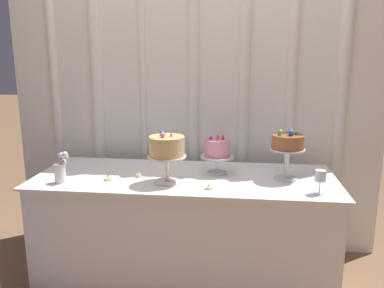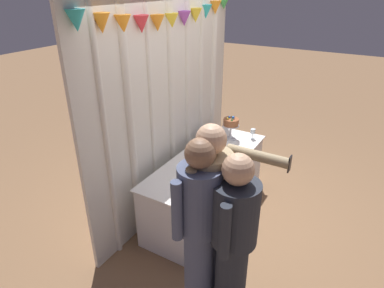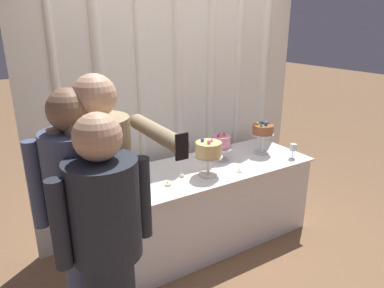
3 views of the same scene
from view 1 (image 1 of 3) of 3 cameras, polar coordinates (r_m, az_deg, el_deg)
name	(u,v)px [view 1 (image 1 of 3)]	position (r m, az deg, el deg)	size (l,w,h in m)	color
ground_plane	(183,285)	(2.86, -1.26, -19.77)	(24.00, 24.00, 0.00)	#846042
draped_curtain	(196,64)	(3.02, 0.65, 11.55)	(2.86, 0.16, 2.77)	white
cake_table	(185,228)	(2.76, -1.01, -12.07)	(1.98, 0.76, 0.75)	white
cake_display_leftmost	(167,149)	(2.44, -3.67, -0.70)	(0.24, 0.24, 0.33)	silver
cake_display_center	(217,150)	(2.63, 3.67, -0.86)	(0.22, 0.22, 0.27)	silver
cake_display_rightmost	(288,145)	(2.57, 13.67, -0.16)	(0.22, 0.22, 0.33)	silver
wine_glass	(320,177)	(2.38, 18.10, -4.54)	(0.06, 0.06, 0.14)	silver
flower_vase	(61,168)	(2.60, -18.46, -3.36)	(0.10, 0.08, 0.21)	silver
tealight_far_left	(108,179)	(2.59, -12.06, -4.93)	(0.05, 0.05, 0.04)	beige
tealight_near_left	(139,175)	(2.62, -7.74, -4.54)	(0.04, 0.04, 0.04)	beige
tealight_near_right	(209,188)	(2.38, 2.42, -6.34)	(0.05, 0.05, 0.03)	beige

